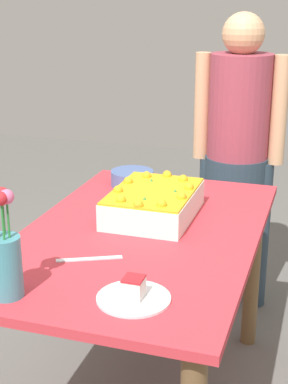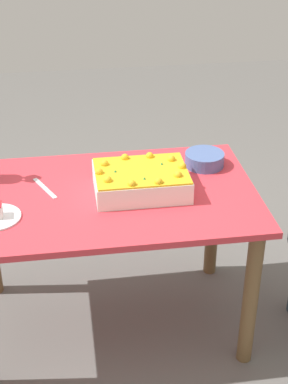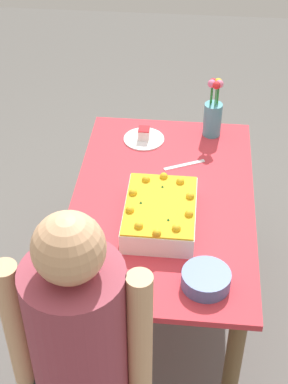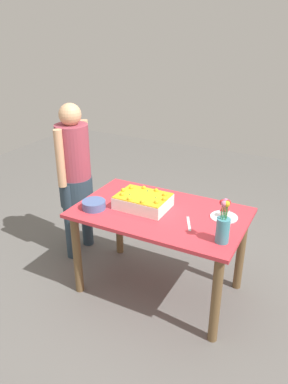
{
  "view_description": "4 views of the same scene",
  "coord_description": "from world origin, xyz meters",
  "px_view_note": "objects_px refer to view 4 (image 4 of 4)",
  "views": [
    {
      "loc": [
        -1.85,
        -0.6,
        1.58
      ],
      "look_at": [
        0.14,
        0.03,
        0.86
      ],
      "focal_mm": 55.0,
      "sensor_mm": 36.0,
      "label": 1
    },
    {
      "loc": [
        -0.17,
        -2.26,
        2.09
      ],
      "look_at": [
        0.16,
        -0.07,
        0.8
      ],
      "focal_mm": 55.0,
      "sensor_mm": 36.0,
      "label": 2
    },
    {
      "loc": [
        2.04,
        0.12,
        2.47
      ],
      "look_at": [
        0.08,
        -0.08,
        0.86
      ],
      "focal_mm": 55.0,
      "sensor_mm": 36.0,
      "label": 3
    },
    {
      "loc": [
        -1.1,
        2.39,
        2.13
      ],
      "look_at": [
        0.16,
        -0.02,
        0.89
      ],
      "focal_mm": 35.0,
      "sensor_mm": 36.0,
      "label": 4
    }
  ],
  "objects_px": {
    "cake_knife": "(189,224)",
    "person_standing": "(75,172)",
    "sheet_cake": "(143,201)",
    "serving_plate_with_slice": "(224,216)",
    "flower_vase": "(223,225)",
    "fruit_bowl": "(94,205)"
  },
  "relations": [
    {
      "from": "sheet_cake",
      "to": "cake_knife",
      "type": "bearing_deg",
      "value": 168.69
    },
    {
      "from": "sheet_cake",
      "to": "serving_plate_with_slice",
      "type": "xyz_separation_m",
      "value": [
        -0.63,
        -0.13,
        -0.04
      ]
    },
    {
      "from": "cake_knife",
      "to": "person_standing",
      "type": "bearing_deg",
      "value": -128.04
    },
    {
      "from": "serving_plate_with_slice",
      "to": "flower_vase",
      "type": "bearing_deg",
      "value": 104.07
    },
    {
      "from": "flower_vase",
      "to": "fruit_bowl",
      "type": "xyz_separation_m",
      "value": [
        1.06,
        -0.01,
        -0.1
      ]
    },
    {
      "from": "person_standing",
      "to": "sheet_cake",
      "type": "bearing_deg",
      "value": -12.76
    },
    {
      "from": "cake_knife",
      "to": "flower_vase",
      "type": "relative_size",
      "value": 0.67
    },
    {
      "from": "serving_plate_with_slice",
      "to": "fruit_bowl",
      "type": "height_order",
      "value": "serving_plate_with_slice"
    },
    {
      "from": "serving_plate_with_slice",
      "to": "cake_knife",
      "type": "bearing_deg",
      "value": 47.24
    },
    {
      "from": "serving_plate_with_slice",
      "to": "flower_vase",
      "type": "height_order",
      "value": "flower_vase"
    },
    {
      "from": "person_standing",
      "to": "fruit_bowl",
      "type": "bearing_deg",
      "value": -39.01
    },
    {
      "from": "cake_knife",
      "to": "fruit_bowl",
      "type": "xyz_separation_m",
      "value": [
        0.77,
        0.12,
        0.03
      ]
    },
    {
      "from": "sheet_cake",
      "to": "person_standing",
      "type": "height_order",
      "value": "person_standing"
    },
    {
      "from": "cake_knife",
      "to": "fruit_bowl",
      "type": "bearing_deg",
      "value": -107.15
    },
    {
      "from": "flower_vase",
      "to": "fruit_bowl",
      "type": "distance_m",
      "value": 1.06
    },
    {
      "from": "sheet_cake",
      "to": "cake_knife",
      "type": "xyz_separation_m",
      "value": [
        -0.43,
        0.09,
        -0.05
      ]
    },
    {
      "from": "serving_plate_with_slice",
      "to": "fruit_bowl",
      "type": "distance_m",
      "value": 1.03
    },
    {
      "from": "sheet_cake",
      "to": "fruit_bowl",
      "type": "distance_m",
      "value": 0.4
    },
    {
      "from": "cake_knife",
      "to": "person_standing",
      "type": "xyz_separation_m",
      "value": [
        1.25,
        -0.27,
        0.09
      ]
    },
    {
      "from": "serving_plate_with_slice",
      "to": "person_standing",
      "type": "height_order",
      "value": "person_standing"
    },
    {
      "from": "sheet_cake",
      "to": "cake_knife",
      "type": "distance_m",
      "value": 0.44
    },
    {
      "from": "serving_plate_with_slice",
      "to": "person_standing",
      "type": "bearing_deg",
      "value": -2.06
    }
  ]
}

